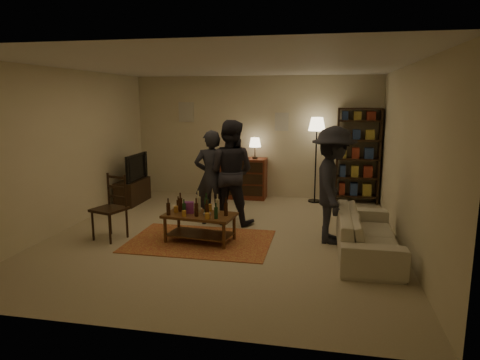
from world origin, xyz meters
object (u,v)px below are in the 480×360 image
(bookshelf, at_px, (358,155))
(dining_chair, at_px, (112,204))
(floor_lamp, at_px, (317,130))
(sofa, at_px, (367,233))
(coffee_table, at_px, (199,217))
(tv_stand, at_px, (133,185))
(person_left, at_px, (212,177))
(person_right, at_px, (230,172))
(person_by_sofa, at_px, (333,185))
(dresser, at_px, (244,177))

(bookshelf, bearing_deg, dining_chair, -140.81)
(floor_lamp, distance_m, sofa, 3.40)
(coffee_table, height_order, dining_chair, dining_chair)
(coffee_table, height_order, tv_stand, tv_stand)
(person_left, bearing_deg, person_right, -177.62)
(bookshelf, height_order, person_by_sofa, bookshelf)
(person_left, bearing_deg, floor_lamp, -143.17)
(bookshelf, bearing_deg, tv_stand, -168.20)
(person_left, bearing_deg, person_by_sofa, 151.93)
(sofa, xyz_separation_m, person_left, (-2.58, 1.05, 0.53))
(dining_chair, relative_size, tv_stand, 0.99)
(person_left, distance_m, person_by_sofa, 2.17)
(coffee_table, bearing_deg, person_right, 76.96)
(person_right, height_order, person_by_sofa, person_right)
(coffee_table, relative_size, tv_stand, 1.09)
(coffee_table, relative_size, bookshelf, 0.57)
(dining_chair, xyz_separation_m, person_by_sofa, (3.43, 0.50, 0.35))
(dining_chair, relative_size, bookshelf, 0.52)
(tv_stand, bearing_deg, dining_chair, -72.38)
(coffee_table, bearing_deg, dining_chair, -175.86)
(person_left, bearing_deg, tv_stand, -41.05)
(sofa, height_order, person_by_sofa, person_by_sofa)
(coffee_table, bearing_deg, sofa, -0.97)
(dresser, distance_m, bookshelf, 2.50)
(coffee_table, bearing_deg, person_by_sofa, 11.20)
(coffee_table, bearing_deg, tv_stand, 134.55)
(floor_lamp, height_order, person_right, person_right)
(coffee_table, relative_size, floor_lamp, 0.63)
(dining_chair, distance_m, dresser, 3.53)
(tv_stand, xyz_separation_m, person_by_sofa, (4.14, -1.76, 0.52))
(coffee_table, xyz_separation_m, dresser, (0.13, 3.07, 0.08))
(dining_chair, relative_size, floor_lamp, 0.58)
(person_by_sofa, bearing_deg, tv_stand, 67.04)
(person_right, bearing_deg, dresser, -79.87)
(coffee_table, relative_size, person_by_sofa, 0.64)
(coffee_table, distance_m, dresser, 3.07)
(sofa, xyz_separation_m, person_by_sofa, (-0.50, 0.44, 0.60))
(person_right, bearing_deg, dining_chair, 42.21)
(floor_lamp, bearing_deg, dresser, 177.69)
(tv_stand, xyz_separation_m, floor_lamp, (3.82, 0.85, 1.16))
(floor_lamp, relative_size, sofa, 0.87)
(bookshelf, height_order, person_right, bookshelf)
(sofa, distance_m, person_left, 2.84)
(floor_lamp, xyz_separation_m, person_left, (-1.76, -2.00, -0.71))
(coffee_table, xyz_separation_m, person_by_sofa, (2.02, 0.40, 0.50))
(bookshelf, height_order, sofa, bookshelf)
(dining_chair, distance_m, person_right, 2.07)
(dining_chair, bearing_deg, person_by_sofa, 25.99)
(sofa, relative_size, person_by_sofa, 1.16)
(person_right, relative_size, person_by_sofa, 1.02)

